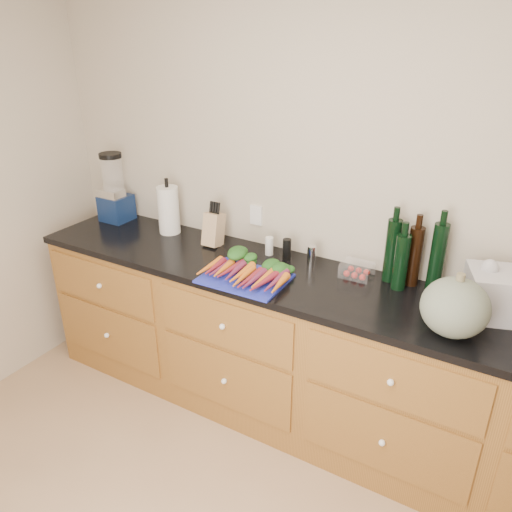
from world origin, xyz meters
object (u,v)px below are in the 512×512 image
Objects in this scene: carrots at (248,270)px; paper_towel at (169,210)px; cutting_board at (245,278)px; tomato_box at (357,270)px; knife_block at (214,229)px; blender_appliance at (114,192)px; squash at (455,307)px.

paper_towel reaches higher than carrots.
cutting_board is 1.45× the size of paper_towel.
knife_block is at bearing -178.10° from tomato_box.
carrots is at bearing -20.37° from paper_towel.
cutting_board is at bearing -90.00° from carrots.
paper_towel is (0.46, 0.00, -0.05)m from blender_appliance.
squash is 1.77× the size of tomato_box.
cutting_board is 2.21× the size of knife_block.
knife_block is (0.36, -0.02, -0.05)m from paper_towel.
squash is at bearing -11.05° from knife_block.
carrots is at bearing 90.00° from cutting_board.
cutting_board is 1.52× the size of squash.
blender_appliance is at bearing -179.58° from tomato_box.
carrots is 0.82m from paper_towel.
squash is 1.47m from knife_block.
squash is at bearing -1.05° from carrots.
cutting_board is at bearing -179.02° from squash.
paper_towel is 1.27m from tomato_box.
blender_appliance is at bearing 178.78° from knife_block.
cutting_board is 2.69× the size of tomato_box.
cutting_board is 0.93× the size of carrots.
carrots is 2.39× the size of knife_block.
knife_block is (-1.44, 0.28, -0.03)m from squash.
paper_towel reaches higher than knife_block.
cutting_board is 0.60m from tomato_box.
carrots is at bearing -12.93° from blender_appliance.
blender_appliance reaches higher than carrots.
blender_appliance is 0.83m from knife_block.
squash is 2.28m from blender_appliance.
tomato_box is at bearing 33.42° from cutting_board.
paper_towel reaches higher than squash.
knife_block is at bearing -1.22° from blender_appliance.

